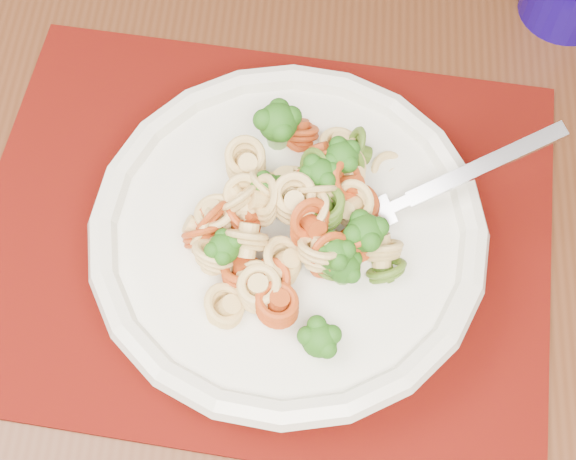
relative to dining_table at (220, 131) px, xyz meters
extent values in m
cube|color=#492614|center=(0.00, 0.00, 0.07)|extent=(1.79, 1.47, 0.04)
cube|color=#510F03|center=(0.00, -0.15, 0.09)|extent=(0.51, 0.47, 0.00)
cylinder|color=white|center=(0.01, -0.17, 0.09)|extent=(0.12, 0.12, 0.01)
cylinder|color=white|center=(0.01, -0.17, 0.11)|extent=(0.25, 0.25, 0.03)
torus|color=white|center=(0.01, -0.17, 0.13)|extent=(0.27, 0.27, 0.02)
camera|label=1|loc=(-0.05, -0.40, 0.61)|focal=50.00mm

